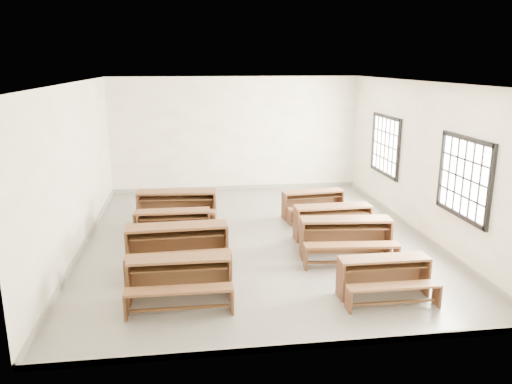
{
  "coord_description": "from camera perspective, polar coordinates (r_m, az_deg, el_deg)",
  "views": [
    {
      "loc": [
        -1.35,
        -9.77,
        3.57
      ],
      "look_at": [
        0.0,
        0.0,
        1.0
      ],
      "focal_mm": 35.0,
      "sensor_mm": 36.0,
      "label": 1
    }
  ],
  "objects": [
    {
      "name": "desk_set_0",
      "position": [
        7.79,
        -8.7,
        -9.51
      ],
      "size": [
        1.58,
        0.83,
        0.7
      ],
      "rotation": [
        0.0,
        0.0,
        -0.01
      ],
      "color": "brown",
      "rests_on": "ground"
    },
    {
      "name": "desk_set_1",
      "position": [
        8.94,
        -8.95,
        -5.9
      ],
      "size": [
        1.81,
        0.98,
        0.8
      ],
      "rotation": [
        0.0,
        0.0,
        0.03
      ],
      "color": "brown",
      "rests_on": "ground"
    },
    {
      "name": "room",
      "position": [
        9.98,
        0.51,
        6.38
      ],
      "size": [
        8.5,
        8.5,
        3.2
      ],
      "color": "slate",
      "rests_on": "ground"
    },
    {
      "name": "desk_set_4",
      "position": [
        8.11,
        14.45,
        -9.1
      ],
      "size": [
        1.42,
        0.74,
        0.64
      ],
      "rotation": [
        0.0,
        0.0,
        -0.01
      ],
      "color": "brown",
      "rests_on": "ground"
    },
    {
      "name": "desk_set_5",
      "position": [
        9.48,
        10.25,
        -4.9
      ],
      "size": [
        1.76,
        1.03,
        0.76
      ],
      "rotation": [
        0.0,
        0.0,
        -0.09
      ],
      "color": "brown",
      "rests_on": "ground"
    },
    {
      "name": "desk_set_2",
      "position": [
        10.29,
        -9.37,
        -3.63
      ],
      "size": [
        1.48,
        0.78,
        0.66
      ],
      "rotation": [
        0.0,
        0.0,
        -0.01
      ],
      "color": "brown",
      "rests_on": "ground"
    },
    {
      "name": "desk_set_3",
      "position": [
        11.32,
        -9.03,
        -1.53
      ],
      "size": [
        1.82,
        1.05,
        0.79
      ],
      "rotation": [
        0.0,
        0.0,
        -0.08
      ],
      "color": "brown",
      "rests_on": "ground"
    },
    {
      "name": "desk_set_6",
      "position": [
        10.43,
        8.82,
        -3.17
      ],
      "size": [
        1.62,
        0.87,
        0.72
      ],
      "rotation": [
        0.0,
        0.0,
        0.03
      ],
      "color": "brown",
      "rests_on": "ground"
    },
    {
      "name": "desk_set_7",
      "position": [
        11.82,
        6.56,
        -1.18
      ],
      "size": [
        1.5,
        0.87,
        0.65
      ],
      "rotation": [
        0.0,
        0.0,
        0.09
      ],
      "color": "brown",
      "rests_on": "ground"
    }
  ]
}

